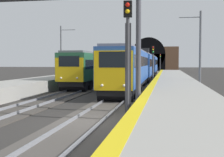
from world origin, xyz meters
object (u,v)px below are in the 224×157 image
(railway_signal_far, at_px, (160,61))
(catenary_mast_near, at_px, (61,53))
(train_main_approaching, at_px, (144,65))
(railway_signal_mid, at_px, (153,61))
(train_adjacent_platform, at_px, (122,65))
(overhead_signal_gantry, at_px, (59,14))
(catenary_mast_far, at_px, (200,50))
(railway_signal_near, at_px, (128,52))

(railway_signal_far, relative_size, catenary_mast_near, 0.63)
(train_main_approaching, relative_size, railway_signal_far, 11.19)
(railway_signal_mid, distance_m, catenary_mast_near, 13.71)
(train_adjacent_platform, height_order, overhead_signal_gantry, overhead_signal_gantry)
(catenary_mast_far, bearing_deg, overhead_signal_gantry, 147.48)
(train_main_approaching, height_order, catenary_mast_near, catenary_mast_near)
(railway_signal_near, bearing_deg, train_main_approaching, -177.00)
(overhead_signal_gantry, height_order, catenary_mast_far, catenary_mast_far)
(railway_signal_near, bearing_deg, train_adjacent_platform, -171.39)
(train_main_approaching, height_order, railway_signal_far, railway_signal_far)
(catenary_mast_near, bearing_deg, railway_signal_mid, -100.58)
(train_main_approaching, xyz_separation_m, catenary_mast_near, (-5.31, 11.63, 1.84))
(railway_signal_near, xyz_separation_m, railway_signal_mid, (26.51, 0.00, -0.26))
(catenary_mast_near, bearing_deg, catenary_mast_far, -123.36)
(train_adjacent_platform, height_order, catenary_mast_near, catenary_mast_near)
(railway_signal_near, height_order, railway_signal_far, railway_signal_near)
(railway_signal_near, height_order, railway_signal_mid, railway_signal_near)
(train_main_approaching, distance_m, overhead_signal_gantry, 32.05)
(train_adjacent_platform, bearing_deg, railway_signal_mid, 21.69)
(railway_signal_mid, xyz_separation_m, catenary_mast_far, (-9.58, -4.93, 0.99))
(train_main_approaching, xyz_separation_m, railway_signal_near, (-34.32, -1.80, 0.94))
(train_main_approaching, xyz_separation_m, catenary_mast_far, (-17.40, -6.73, 1.67))
(overhead_signal_gantry, bearing_deg, railway_signal_far, -3.57)
(catenary_mast_far, bearing_deg, railway_signal_far, 5.24)
(train_main_approaching, bearing_deg, train_adjacent_platform, -154.20)
(train_main_approaching, bearing_deg, overhead_signal_gantry, -4.87)
(railway_signal_mid, relative_size, catenary_mast_near, 0.61)
(railway_signal_near, xyz_separation_m, overhead_signal_gantry, (2.53, 4.25, 2.23))
(catenary_mast_near, bearing_deg, railway_signal_far, -17.86)
(train_adjacent_platform, relative_size, catenary_mast_far, 8.23)
(train_adjacent_platform, xyz_separation_m, overhead_signal_gantry, (-41.73, -2.45, 3.25))
(catenary_mast_near, bearing_deg, overhead_signal_gantry, -160.89)
(train_adjacent_platform, xyz_separation_m, catenary_mast_far, (-27.33, -11.63, 1.75))
(train_adjacent_platform, xyz_separation_m, railway_signal_far, (26.43, -6.70, 0.83))
(overhead_signal_gantry, distance_m, catenary_mast_near, 28.07)
(train_main_approaching, height_order, overhead_signal_gantry, overhead_signal_gantry)
(railway_signal_mid, xyz_separation_m, catenary_mast_near, (2.51, 13.43, 1.16))
(train_main_approaching, distance_m, catenary_mast_near, 12.91)
(railway_signal_near, bearing_deg, overhead_signal_gantry, -120.73)
(train_main_approaching, relative_size, catenary_mast_near, 7.00)
(railway_signal_far, relative_size, overhead_signal_gantry, 0.54)
(train_adjacent_platform, height_order, railway_signal_far, railway_signal_far)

